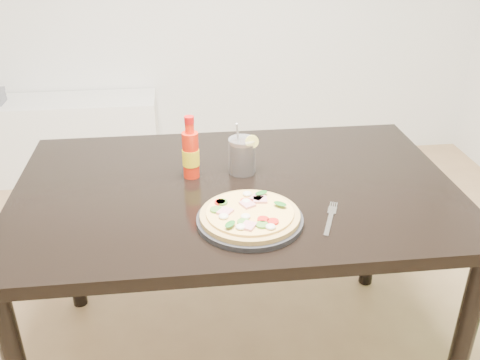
{
  "coord_description": "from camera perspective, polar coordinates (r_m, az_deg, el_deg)",
  "views": [
    {
      "loc": [
        0.05,
        -1.1,
        1.55
      ],
      "look_at": [
        0.22,
        0.28,
        0.83
      ],
      "focal_mm": 40.0,
      "sensor_mm": 36.0,
      "label": 1
    }
  ],
  "objects": [
    {
      "name": "fork",
      "position": [
        1.55,
        9.63,
        -3.95
      ],
      "size": [
        0.09,
        0.18,
        0.0
      ],
      "rotation": [
        0.0,
        0.0,
        -0.39
      ],
      "color": "silver",
      "rests_on": "dining_table"
    },
    {
      "name": "plate",
      "position": [
        1.51,
        1.06,
        -4.3
      ],
      "size": [
        0.3,
        0.3,
        0.02
      ],
      "primitive_type": "cylinder",
      "color": "black",
      "rests_on": "dining_table"
    },
    {
      "name": "media_console",
      "position": [
        3.53,
        -20.21,
        4.09
      ],
      "size": [
        1.4,
        0.34,
        0.5
      ],
      "primitive_type": "cube",
      "color": "white",
      "rests_on": "ground"
    },
    {
      "name": "pizza",
      "position": [
        1.5,
        1.02,
        -3.68
      ],
      "size": [
        0.28,
        0.28,
        0.03
      ],
      "color": "tan",
      "rests_on": "plate"
    },
    {
      "name": "cola_cup",
      "position": [
        1.76,
        0.23,
        2.54
      ],
      "size": [
        0.1,
        0.09,
        0.18
      ],
      "rotation": [
        0.0,
        0.0,
        0.11
      ],
      "color": "black",
      "rests_on": "dining_table"
    },
    {
      "name": "hot_sauce_bottle",
      "position": [
        1.73,
        -5.28,
        2.85
      ],
      "size": [
        0.07,
        0.07,
        0.21
      ],
      "rotation": [
        0.0,
        0.0,
        -0.33
      ],
      "color": "red",
      "rests_on": "dining_table"
    },
    {
      "name": "dining_table",
      "position": [
        1.75,
        -0.46,
        -2.95
      ],
      "size": [
        1.4,
        0.9,
        0.75
      ],
      "color": "black",
      "rests_on": "ground"
    }
  ]
}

